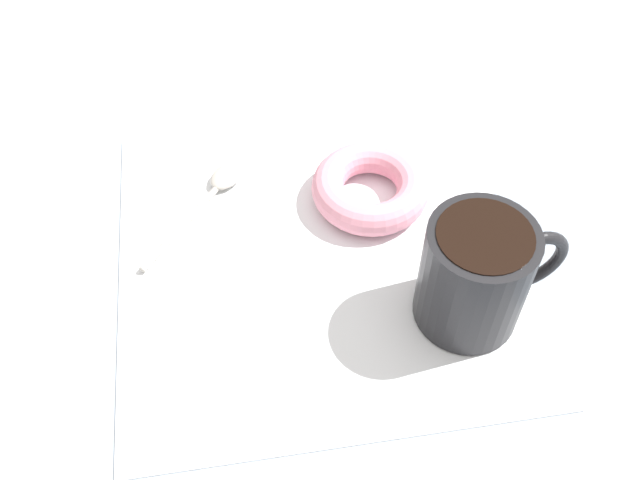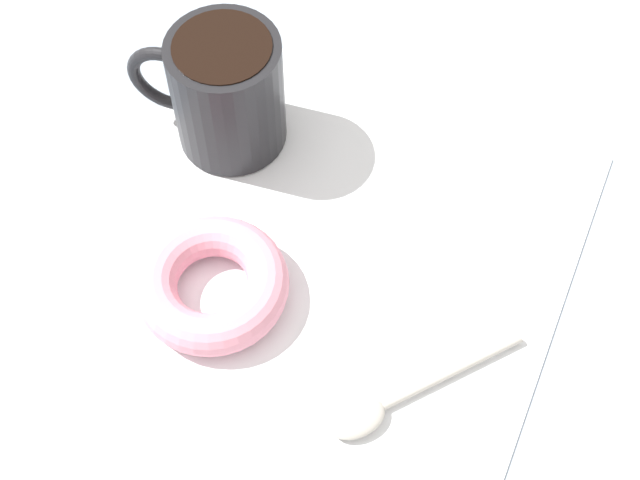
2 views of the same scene
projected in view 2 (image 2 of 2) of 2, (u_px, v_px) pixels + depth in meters
The scene contains 5 objects.
ground_plane at pixel (355, 288), 59.32cm from camera, with size 120.00×120.00×2.00cm, color #99A8B7.
napkin at pixel (320, 257), 59.23cm from camera, with size 31.59×31.59×0.30cm, color white.
coffee_cup at pixel (225, 90), 60.40cm from camera, with size 11.16×7.70×9.02cm.
donut at pixel (212, 284), 56.47cm from camera, with size 9.82×9.82×2.69cm, color pink.
spoon at pixel (385, 405), 53.32cm from camera, with size 10.10×10.93×0.90cm.
Camera 2 is at (-7.71, 26.79, 51.51)cm, focal length 50.00 mm.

